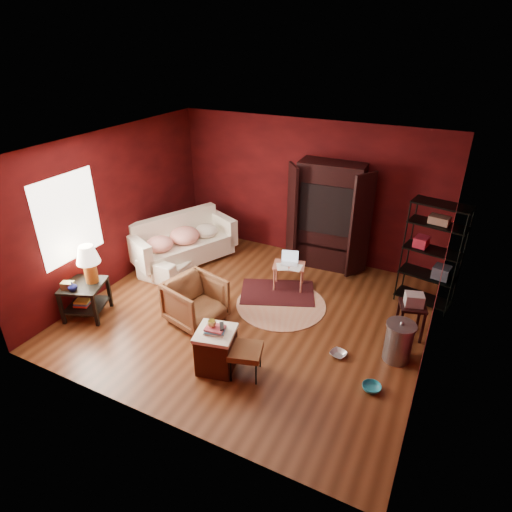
{
  "coord_description": "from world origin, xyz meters",
  "views": [
    {
      "loc": [
        2.74,
        -5.28,
        4.22
      ],
      "look_at": [
        0.0,
        0.2,
        1.0
      ],
      "focal_mm": 30.0,
      "sensor_mm": 36.0,
      "label": 1
    }
  ],
  "objects_px": {
    "hamper": "(216,349)",
    "tv_armoire": "(329,213)",
    "side_table": "(86,275)",
    "armchair": "(195,300)",
    "wire_shelving": "(433,251)",
    "sofa": "(183,244)",
    "laptop_desk": "(289,267)"
  },
  "relations": [
    {
      "from": "side_table",
      "to": "sofa",
      "type": "bearing_deg",
      "value": 82.23
    },
    {
      "from": "hamper",
      "to": "tv_armoire",
      "type": "distance_m",
      "value": 3.74
    },
    {
      "from": "armchair",
      "to": "hamper",
      "type": "relative_size",
      "value": 1.14
    },
    {
      "from": "laptop_desk",
      "to": "sofa",
      "type": "bearing_deg",
      "value": 164.24
    },
    {
      "from": "sofa",
      "to": "tv_armoire",
      "type": "relative_size",
      "value": 0.96
    },
    {
      "from": "side_table",
      "to": "tv_armoire",
      "type": "distance_m",
      "value": 4.53
    },
    {
      "from": "laptop_desk",
      "to": "tv_armoire",
      "type": "xyz_separation_m",
      "value": [
        0.31,
        1.2,
        0.67
      ]
    },
    {
      "from": "hamper",
      "to": "sofa",
      "type": "bearing_deg",
      "value": 133.13
    },
    {
      "from": "sofa",
      "to": "armchair",
      "type": "xyz_separation_m",
      "value": [
        1.39,
        -1.61,
        0.01
      ]
    },
    {
      "from": "side_table",
      "to": "armchair",
      "type": "bearing_deg",
      "value": 19.32
    },
    {
      "from": "armchair",
      "to": "tv_armoire",
      "type": "bearing_deg",
      "value": -9.53
    },
    {
      "from": "side_table",
      "to": "laptop_desk",
      "type": "height_order",
      "value": "side_table"
    },
    {
      "from": "wire_shelving",
      "to": "armchair",
      "type": "bearing_deg",
      "value": -135.19
    },
    {
      "from": "wire_shelving",
      "to": "sofa",
      "type": "bearing_deg",
      "value": -162.02
    },
    {
      "from": "hamper",
      "to": "tv_armoire",
      "type": "height_order",
      "value": "tv_armoire"
    },
    {
      "from": "hamper",
      "to": "wire_shelving",
      "type": "xyz_separation_m",
      "value": [
        2.38,
        3.01,
        0.69
      ]
    },
    {
      "from": "sofa",
      "to": "side_table",
      "type": "distance_m",
      "value": 2.25
    },
    {
      "from": "side_table",
      "to": "laptop_desk",
      "type": "relative_size",
      "value": 1.77
    },
    {
      "from": "sofa",
      "to": "tv_armoire",
      "type": "xyz_separation_m",
      "value": [
        2.64,
        1.23,
        0.7
      ]
    },
    {
      "from": "sofa",
      "to": "wire_shelving",
      "type": "height_order",
      "value": "wire_shelving"
    },
    {
      "from": "side_table",
      "to": "tv_armoire",
      "type": "xyz_separation_m",
      "value": [
        2.94,
        3.43,
        0.36
      ]
    },
    {
      "from": "sofa",
      "to": "laptop_desk",
      "type": "bearing_deg",
      "value": -90.23
    },
    {
      "from": "hamper",
      "to": "wire_shelving",
      "type": "relative_size",
      "value": 0.39
    },
    {
      "from": "side_table",
      "to": "laptop_desk",
      "type": "xyz_separation_m",
      "value": [
        2.63,
        2.22,
        -0.31
      ]
    },
    {
      "from": "armchair",
      "to": "side_table",
      "type": "distance_m",
      "value": 1.82
    },
    {
      "from": "armchair",
      "to": "hamper",
      "type": "xyz_separation_m",
      "value": [
        0.87,
        -0.8,
        -0.08
      ]
    },
    {
      "from": "tv_armoire",
      "to": "armchair",
      "type": "bearing_deg",
      "value": -117.32
    },
    {
      "from": "side_table",
      "to": "tv_armoire",
      "type": "relative_size",
      "value": 0.59
    },
    {
      "from": "side_table",
      "to": "tv_armoire",
      "type": "bearing_deg",
      "value": 49.38
    },
    {
      "from": "sofa",
      "to": "tv_armoire",
      "type": "bearing_deg",
      "value": -65.84
    },
    {
      "from": "sofa",
      "to": "hamper",
      "type": "relative_size",
      "value": 2.8
    },
    {
      "from": "side_table",
      "to": "wire_shelving",
      "type": "relative_size",
      "value": 0.67
    }
  ]
}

